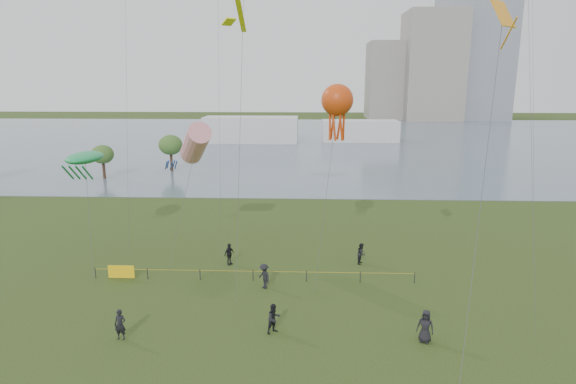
{
  "coord_description": "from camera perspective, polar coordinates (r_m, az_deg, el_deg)",
  "views": [
    {
      "loc": [
        1.1,
        -18.64,
        14.78
      ],
      "look_at": [
        0.0,
        10.0,
        8.0
      ],
      "focal_mm": 30.0,
      "sensor_mm": 36.0,
      "label": 1
    }
  ],
  "objects": [
    {
      "name": "spectator_a",
      "position": [
        29.48,
        -1.68,
        -14.76
      ],
      "size": [
        1.12,
        1.1,
        1.82
      ],
      "primitive_type": "imported",
      "rotation": [
        0.0,
        0.0,
        0.69
      ],
      "color": "black",
      "rests_on": "ground_plane"
    },
    {
      "name": "spectator_g",
      "position": [
        39.98,
        8.7,
        -7.22
      ],
      "size": [
        0.9,
        1.01,
        1.74
      ],
      "primitive_type": "imported",
      "rotation": [
        0.0,
        0.0,
        1.23
      ],
      "color": "black",
      "rests_on": "ground_plane"
    },
    {
      "name": "trees",
      "position": [
        79.3,
        -26.65,
        4.66
      ],
      "size": [
        31.29,
        16.23,
        7.44
      ],
      "color": "#322117",
      "rests_on": "ground_plane"
    },
    {
      "name": "kite_delta",
      "position": [
        25.91,
        23.99,
        16.89
      ],
      "size": [
        4.98,
        10.91,
        18.45
      ],
      "rotation": [
        0.0,
        0.0,
        0.08
      ],
      "color": "#3F3F42"
    },
    {
      "name": "pavilion_right",
      "position": [
        117.99,
        8.53,
        7.18
      ],
      "size": [
        18.0,
        7.0,
        5.0
      ],
      "primitive_type": "cube",
      "color": "silver",
      "rests_on": "ground_plane"
    },
    {
      "name": "spectator_c",
      "position": [
        39.61,
        -6.99,
        -7.32
      ],
      "size": [
        0.95,
        1.11,
        1.79
      ],
      "primitive_type": "imported",
      "rotation": [
        0.0,
        0.0,
        0.97
      ],
      "color": "black",
      "rests_on": "ground_plane"
    },
    {
      "name": "lake",
      "position": [
        119.56,
        1.66,
        6.21
      ],
      "size": [
        400.0,
        120.0,
        0.08
      ],
      "primitive_type": "cube",
      "color": "slate",
      "rests_on": "ground_plane"
    },
    {
      "name": "fence",
      "position": [
        37.71,
        -13.58,
        -9.25
      ],
      "size": [
        24.07,
        0.07,
        1.05
      ],
      "color": "black",
      "rests_on": "ground_plane"
    },
    {
      "name": "kite_windsock",
      "position": [
        40.83,
        -10.94,
        5.65
      ],
      "size": [
        4.31,
        6.92,
        11.47
      ],
      "rotation": [
        0.0,
        0.0,
        -0.38
      ],
      "color": "#3F3F42"
    },
    {
      "name": "pavilion_left",
      "position": [
        115.0,
        -4.39,
        7.38
      ],
      "size": [
        22.0,
        8.0,
        6.0
      ],
      "primitive_type": "cube",
      "color": "silver",
      "rests_on": "ground_plane"
    },
    {
      "name": "spectator_d",
      "position": [
        29.59,
        15.97,
        -15.05
      ],
      "size": [
        1.12,
        0.95,
        1.96
      ],
      "primitive_type": "imported",
      "rotation": [
        0.0,
        0.0,
        -0.42
      ],
      "color": "black",
      "rests_on": "ground_plane"
    },
    {
      "name": "building_low",
      "position": [
        189.19,
        11.9,
        12.79
      ],
      "size": [
        16.0,
        18.0,
        28.0
      ],
      "primitive_type": "cube",
      "color": "gray",
      "rests_on": "ground_plane"
    },
    {
      "name": "kite_octopus",
      "position": [
        35.45,
        5.86,
        10.67
      ],
      "size": [
        2.71,
        5.11,
        14.42
      ],
      "rotation": [
        0.0,
        0.0,
        0.19
      ],
      "color": "#3F3F42"
    },
    {
      "name": "kite_creature",
      "position": [
        44.64,
        -22.95,
        3.75
      ],
      "size": [
        4.31,
        9.25,
        8.68
      ],
      "rotation": [
        0.0,
        0.0,
        0.39
      ],
      "color": "#3F3F42"
    },
    {
      "name": "building_mid",
      "position": [
        186.19,
        16.66,
        14.06
      ],
      "size": [
        20.0,
        20.0,
        38.0
      ],
      "primitive_type": "cube",
      "color": "gray",
      "rests_on": "ground_plane"
    },
    {
      "name": "spectator_f",
      "position": [
        30.39,
        -19.27,
        -14.62
      ],
      "size": [
        0.69,
        0.46,
        1.84
      ],
      "primitive_type": "imported",
      "rotation": [
        0.0,
        0.0,
        -0.03
      ],
      "color": "black",
      "rests_on": "ground_plane"
    },
    {
      "name": "spectator_b",
      "position": [
        35.14,
        -2.85,
        -9.93
      ],
      "size": [
        1.27,
        1.37,
        1.86
      ],
      "primitive_type": "imported",
      "rotation": [
        0.0,
        0.0,
        -0.93
      ],
      "color": "black",
      "rests_on": "ground_plane"
    }
  ]
}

